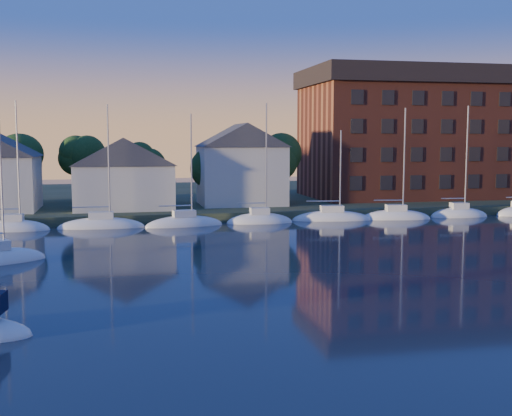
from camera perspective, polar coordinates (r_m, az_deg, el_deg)
name	(u,v)px	position (r m, az deg, el deg)	size (l,w,h in m)	color
shoreline_land	(166,201)	(93.15, -8.02, 0.60)	(160.00, 50.00, 2.00)	#313D24
wooden_dock	(181,221)	(70.37, -6.65, -1.18)	(120.00, 3.00, 1.00)	brown
clubhouse_centre	(124,173)	(74.58, -11.67, 3.11)	(11.55, 8.40, 8.08)	silver
clubhouse_east	(241,163)	(77.93, -1.33, 4.00)	(10.50, 8.40, 9.80)	silver
condo_block	(418,133)	(91.91, 14.17, 6.51)	(31.00, 17.00, 17.40)	brown
tree_line	(188,153)	(80.96, -6.06, 4.88)	(93.40, 5.40, 8.90)	#332117
moored_fleet	(222,223)	(67.91, -3.04, -1.33)	(95.50, 2.40, 12.05)	white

